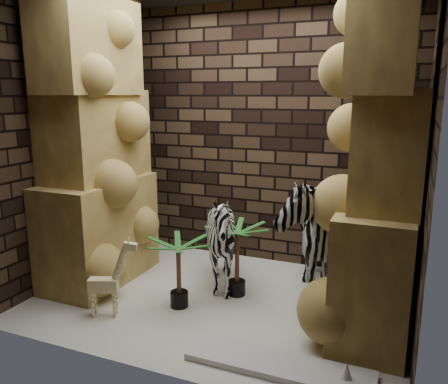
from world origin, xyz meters
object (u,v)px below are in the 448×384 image
at_px(zebra_left, 222,246).
at_px(palm_front, 237,260).
at_px(zebra_right, 307,223).
at_px(giraffe_toy, 103,276).
at_px(surfboard, 278,365).
at_px(palm_back, 179,273).

bearing_deg(zebra_left, palm_front, 11.95).
relative_size(zebra_right, giraffe_toy, 2.01).
bearing_deg(surfboard, zebra_left, 130.25).
bearing_deg(palm_front, zebra_left, 173.52).
distance_m(palm_back, surfboard, 1.33).
bearing_deg(zebra_right, palm_front, -178.61).
bearing_deg(surfboard, giraffe_toy, 174.03).
bearing_deg(surfboard, zebra_right, 94.10).
relative_size(zebra_left, palm_front, 1.43).
bearing_deg(palm_back, zebra_right, 32.64).
distance_m(giraffe_toy, palm_front, 1.30).
xyz_separation_m(giraffe_toy, palm_back, (0.54, 0.42, -0.04)).
bearing_deg(zebra_right, giraffe_toy, -163.44).
distance_m(zebra_right, zebra_left, 0.88).
bearing_deg(palm_back, zebra_left, 62.97).
height_order(zebra_left, palm_front, zebra_left).
bearing_deg(palm_back, palm_front, 47.40).
relative_size(palm_front, palm_back, 1.10).
xyz_separation_m(zebra_left, surfboard, (0.91, -1.07, -0.46)).
bearing_deg(zebra_right, palm_back, -165.29).
relative_size(giraffe_toy, surfboard, 0.55).
xyz_separation_m(zebra_right, palm_back, (-1.05, -0.67, -0.42)).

